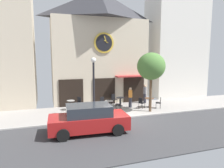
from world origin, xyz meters
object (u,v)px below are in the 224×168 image
(street_tree, at_px, (151,67))
(cafe_table_center_left, at_px, (71,104))
(cafe_chair_facing_wall, at_px, (159,102))
(cafe_chair_near_lamp, at_px, (103,101))
(cafe_chair_outer, at_px, (114,98))
(pedestrian_grey, at_px, (145,94))
(cafe_table_near_curb, at_px, (149,100))
(cafe_chair_under_awning, at_px, (79,102))
(cafe_table_rightmost, at_px, (98,105))
(cafe_chair_by_entrance, at_px, (90,107))
(pedestrian_orange, at_px, (130,97))
(street_lamp, at_px, (94,87))
(cafe_chair_curbside, at_px, (119,103))
(cafe_chair_facing_street, at_px, (141,102))
(cafe_table_leftmost, at_px, (109,104))
(parked_car_red, at_px, (89,119))
(cafe_table_near_door, at_px, (120,100))

(street_tree, bearing_deg, cafe_table_center_left, 158.04)
(cafe_table_center_left, height_order, cafe_chair_facing_wall, cafe_chair_facing_wall)
(cafe_chair_near_lamp, distance_m, cafe_chair_facing_wall, 4.61)
(cafe_chair_outer, relative_size, pedestrian_grey, 0.54)
(cafe_table_near_curb, bearing_deg, cafe_chair_under_awning, 164.11)
(street_tree, distance_m, cafe_table_rightmost, 4.96)
(cafe_table_rightmost, distance_m, cafe_chair_by_entrance, 0.81)
(cafe_chair_facing_wall, distance_m, pedestrian_orange, 2.38)
(street_lamp, bearing_deg, cafe_table_rightmost, 60.86)
(cafe_chair_curbside, relative_size, cafe_chair_facing_street, 1.00)
(cafe_table_center_left, distance_m, cafe_table_leftmost, 3.00)
(cafe_table_rightmost, height_order, cafe_chair_by_entrance, cafe_chair_by_entrance)
(pedestrian_grey, bearing_deg, parked_car_red, -138.63)
(cafe_chair_by_entrance, bearing_deg, cafe_chair_facing_street, 4.33)
(street_lamp, height_order, pedestrian_orange, street_lamp)
(cafe_table_leftmost, height_order, cafe_table_near_curb, cafe_table_near_curb)
(cafe_chair_near_lamp, relative_size, cafe_chair_under_awning, 1.00)
(parked_car_red, bearing_deg, cafe_chair_near_lamp, 66.27)
(cafe_table_center_left, relative_size, cafe_chair_facing_wall, 0.85)
(cafe_table_near_door, bearing_deg, cafe_chair_curbside, -114.19)
(cafe_table_near_curb, xyz_separation_m, cafe_chair_near_lamp, (-3.72, 1.02, -0.04))
(cafe_chair_facing_wall, bearing_deg, parked_car_red, -152.13)
(street_tree, height_order, cafe_chair_by_entrance, street_tree)
(cafe_table_near_curb, relative_size, cafe_chair_by_entrance, 0.86)
(pedestrian_orange, bearing_deg, cafe_chair_under_awning, 164.22)
(cafe_table_center_left, distance_m, pedestrian_grey, 6.73)
(cafe_table_near_door, bearing_deg, pedestrian_orange, -50.10)
(cafe_table_near_curb, distance_m, cafe_chair_facing_wall, 0.84)
(cafe_table_leftmost, relative_size, cafe_chair_curbside, 0.82)
(street_tree, distance_m, cafe_chair_outer, 4.70)
(cafe_table_center_left, bearing_deg, cafe_chair_facing_wall, -13.79)
(cafe_table_leftmost, bearing_deg, cafe_chair_facing_street, -8.91)
(pedestrian_grey, bearing_deg, cafe_table_near_curb, -104.45)
(cafe_table_near_door, height_order, cafe_chair_outer, cafe_chair_outer)
(cafe_table_near_door, bearing_deg, street_tree, -56.41)
(cafe_table_near_curb, bearing_deg, cafe_chair_near_lamp, 164.61)
(cafe_table_rightmost, xyz_separation_m, pedestrian_grey, (4.83, 1.69, 0.33))
(cafe_chair_near_lamp, xyz_separation_m, pedestrian_grey, (4.12, 0.52, 0.33))
(cafe_table_near_curb, bearing_deg, parked_car_red, -145.80)
(cafe_chair_by_entrance, bearing_deg, cafe_table_leftmost, 23.27)
(street_lamp, height_order, cafe_table_near_curb, street_lamp)
(street_lamp, xyz_separation_m, cafe_chair_facing_wall, (5.56, 0.48, -1.57))
(cafe_table_rightmost, height_order, cafe_chair_facing_wall, cafe_chair_facing_wall)
(cafe_table_leftmost, xyz_separation_m, cafe_chair_facing_street, (2.62, -0.41, 0.02))
(pedestrian_orange, height_order, parked_car_red, pedestrian_orange)
(cafe_chair_curbside, bearing_deg, cafe_table_near_curb, 2.09)
(cafe_table_near_door, height_order, cafe_chair_facing_street, cafe_chair_facing_street)
(pedestrian_orange, relative_size, pedestrian_grey, 1.00)
(cafe_table_near_door, height_order, cafe_chair_facing_wall, cafe_chair_facing_wall)
(cafe_chair_facing_wall, height_order, cafe_chair_under_awning, same)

